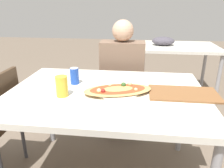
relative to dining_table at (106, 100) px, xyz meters
name	(u,v)px	position (x,y,z in m)	size (l,w,h in m)	color
dining_table	(106,100)	(0.00, 0.00, 0.00)	(1.38, 0.99, 0.76)	silver
chair_far_seated	(123,85)	(0.06, 0.82, -0.19)	(0.40, 0.40, 0.87)	#3F2D1E
person_seated	(122,70)	(0.06, 0.71, 0.01)	(0.44, 0.24, 1.20)	#2D2D38
pizza_main	(118,90)	(0.08, -0.02, 0.09)	(0.51, 0.35, 0.06)	white
soda_can	(74,76)	(-0.26, 0.13, 0.13)	(0.07, 0.07, 0.12)	#1E47B2
drink_glass	(62,86)	(-0.28, -0.11, 0.13)	(0.08, 0.08, 0.14)	gold
serving_tray	(183,94)	(0.53, 0.01, 0.07)	(0.46, 0.27, 0.01)	brown
background_table	(175,50)	(0.74, 1.82, 0.01)	(1.10, 0.80, 0.88)	silver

